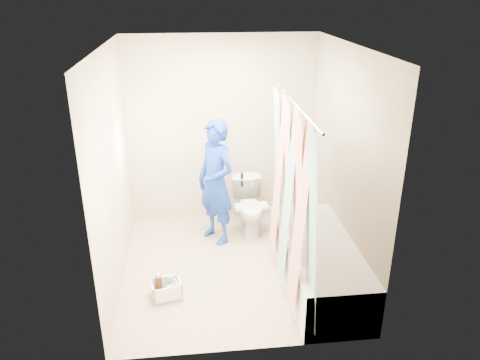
{
  "coord_description": "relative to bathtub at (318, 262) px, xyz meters",
  "views": [
    {
      "loc": [
        -0.42,
        -4.44,
        2.93
      ],
      "look_at": [
        0.12,
        0.28,
        0.93
      ],
      "focal_mm": 35.0,
      "sensor_mm": 36.0,
      "label": 1
    }
  ],
  "objects": [
    {
      "name": "toilet",
      "position": [
        -0.55,
        1.24,
        0.07
      ],
      "size": [
        0.4,
        0.67,
        0.67
      ],
      "primitive_type": "imported",
      "rotation": [
        0.0,
        0.0,
        0.05
      ],
      "color": "white",
      "rests_on": "ground"
    },
    {
      "name": "bathtub",
      "position": [
        0.0,
        0.0,
        0.0
      ],
      "size": [
        0.7,
        1.75,
        0.5
      ],
      "color": "white",
      "rests_on": "ground"
    },
    {
      "name": "ceiling",
      "position": [
        -0.85,
        0.43,
        2.13
      ],
      "size": [
        2.4,
        2.6,
        0.02
      ],
      "primitive_type": "cube",
      "color": "white",
      "rests_on": "wall_back"
    },
    {
      "name": "floor",
      "position": [
        -0.85,
        0.43,
        -0.27
      ],
      "size": [
        2.6,
        2.6,
        0.0
      ],
      "primitive_type": "plane",
      "color": "tan",
      "rests_on": "ground"
    },
    {
      "name": "tank_internals",
      "position": [
        -0.6,
        1.42,
        0.39
      ],
      "size": [
        0.16,
        0.05,
        0.22
      ],
      "color": "black",
      "rests_on": "toilet"
    },
    {
      "name": "wall_left",
      "position": [
        -2.05,
        0.43,
        0.93
      ],
      "size": [
        0.02,
        2.6,
        2.4
      ],
      "primitive_type": "cube",
      "color": "#C2B595",
      "rests_on": "ground"
    },
    {
      "name": "curtain_rod",
      "position": [
        -0.33,
        0.0,
        1.68
      ],
      "size": [
        0.02,
        1.9,
        0.02
      ],
      "primitive_type": "cylinder",
      "rotation": [
        1.57,
        0.0,
        0.0
      ],
      "color": "silver",
      "rests_on": "wall_back"
    },
    {
      "name": "cleaning_caddy",
      "position": [
        -1.56,
        -0.05,
        -0.19
      ],
      "size": [
        0.34,
        0.29,
        0.23
      ],
      "rotation": [
        0.0,
        0.0,
        0.21
      ],
      "color": "white",
      "rests_on": "ground"
    },
    {
      "name": "plumber",
      "position": [
        -0.98,
        1.07,
        0.49
      ],
      "size": [
        0.62,
        0.66,
        1.52
      ],
      "primitive_type": "imported",
      "rotation": [
        0.0,
        0.0,
        -0.93
      ],
      "color": "#1037A2",
      "rests_on": "ground"
    },
    {
      "name": "tank_lid",
      "position": [
        -0.55,
        1.13,
        0.13
      ],
      "size": [
        0.42,
        0.2,
        0.03
      ],
      "primitive_type": "cube",
      "rotation": [
        0.0,
        0.0,
        0.05
      ],
      "color": "white",
      "rests_on": "toilet"
    },
    {
      "name": "wall_front",
      "position": [
        -0.85,
        -0.88,
        0.93
      ],
      "size": [
        2.4,
        0.02,
        2.4
      ],
      "primitive_type": "cube",
      "color": "#C2B595",
      "rests_on": "ground"
    },
    {
      "name": "wall_back",
      "position": [
        -0.85,
        1.73,
        0.93
      ],
      "size": [
        2.4,
        0.02,
        2.4
      ],
      "primitive_type": "cube",
      "color": "#C2B595",
      "rests_on": "ground"
    },
    {
      "name": "shower_curtain",
      "position": [
        -0.33,
        0.0,
        0.75
      ],
      "size": [
        0.06,
        1.75,
        1.8
      ],
      "primitive_type": "cube",
      "color": "white",
      "rests_on": "curtain_rod"
    },
    {
      "name": "wall_right",
      "position": [
        0.35,
        0.43,
        0.93
      ],
      "size": [
        0.02,
        2.6,
        2.4
      ],
      "primitive_type": "cube",
      "color": "#C2B595",
      "rests_on": "ground"
    }
  ]
}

